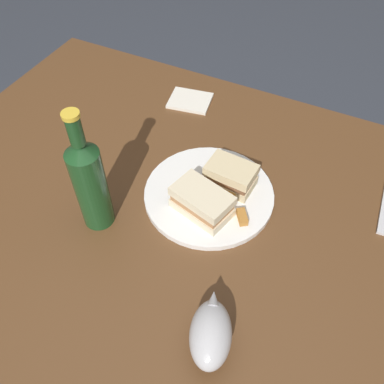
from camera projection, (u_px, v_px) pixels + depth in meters
name	position (u px, v px, depth m)	size (l,w,h in m)	color
ground_plane	(181.00, 332.00, 1.43)	(6.00, 6.00, 0.00)	#333842
dining_table	(179.00, 284.00, 1.16)	(1.24, 0.94, 0.71)	brown
plate	(209.00, 194.00, 0.90)	(0.28, 0.28, 0.01)	white
sandwich_half_left	(202.00, 202.00, 0.85)	(0.14, 0.10, 0.06)	beige
sandwich_half_right	(231.00, 176.00, 0.89)	(0.11, 0.08, 0.06)	beige
potato_wedge_front	(227.00, 189.00, 0.89)	(0.05, 0.02, 0.02)	#B77F33
potato_wedge_middle	(242.00, 217.00, 0.85)	(0.04, 0.02, 0.02)	#AD702D
potato_wedge_back	(212.00, 201.00, 0.87)	(0.05, 0.02, 0.02)	#B77F33
gravy_boat	(211.00, 334.00, 0.67)	(0.10, 0.14, 0.07)	#B7B7BC
cider_bottle	(90.00, 182.00, 0.78)	(0.06, 0.06, 0.28)	#19421E
napkin	(190.00, 101.00, 1.12)	(0.11, 0.09, 0.01)	silver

